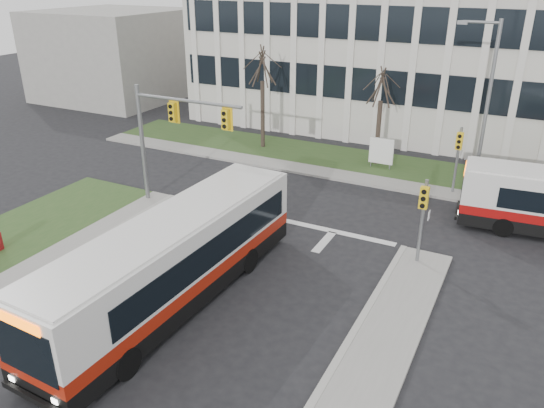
{
  "coord_description": "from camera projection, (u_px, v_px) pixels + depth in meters",
  "views": [
    {
      "loc": [
        10.59,
        -13.15,
        11.42
      ],
      "look_at": [
        0.97,
        5.72,
        2.0
      ],
      "focal_mm": 35.0,
      "sensor_mm": 36.0,
      "label": 1
    }
  ],
  "objects": [
    {
      "name": "ground",
      "position": [
        179.0,
        304.0,
        19.74
      ],
      "size": [
        120.0,
        120.0,
        0.0
      ],
      "primitive_type": "plane",
      "color": "black",
      "rests_on": "ground"
    },
    {
      "name": "sidewalk_cross",
      "position": [
        411.0,
        188.0,
        30.01
      ],
      "size": [
        44.0,
        1.6,
        0.14
      ],
      "primitive_type": "cube",
      "color": "#9E9B93",
      "rests_on": "ground"
    },
    {
      "name": "building_lawn",
      "position": [
        422.0,
        172.0,
        32.29
      ],
      "size": [
        44.0,
        5.0,
        0.12
      ],
      "primitive_type": "cube",
      "color": "#2E4C20",
      "rests_on": "ground"
    },
    {
      "name": "office_building",
      "position": [
        467.0,
        48.0,
        39.65
      ],
      "size": [
        40.0,
        16.0,
        12.0
      ],
      "primitive_type": "cube",
      "color": "beige",
      "rests_on": "ground"
    },
    {
      "name": "building_annex",
      "position": [
        115.0,
        55.0,
        50.07
      ],
      "size": [
        12.0,
        12.0,
        8.0
      ],
      "primitive_type": "cube",
      "color": "#9E9B93",
      "rests_on": "ground"
    },
    {
      "name": "mast_arm_signal",
      "position": [
        167.0,
        127.0,
        26.17
      ],
      "size": [
        6.11,
        0.38,
        6.2
      ],
      "color": "slate",
      "rests_on": "ground"
    },
    {
      "name": "signal_pole_near",
      "position": [
        423.0,
        210.0,
        21.35
      ],
      "size": [
        0.34,
        0.39,
        3.8
      ],
      "color": "slate",
      "rests_on": "ground"
    },
    {
      "name": "signal_pole_far",
      "position": [
        458.0,
        151.0,
        28.27
      ],
      "size": [
        0.34,
        0.39,
        3.8
      ],
      "color": "slate",
      "rests_on": "ground"
    },
    {
      "name": "streetlight",
      "position": [
        485.0,
        100.0,
        27.49
      ],
      "size": [
        2.15,
        0.25,
        9.2
      ],
      "color": "slate",
      "rests_on": "ground"
    },
    {
      "name": "directory_sign",
      "position": [
        381.0,
        151.0,
        32.47
      ],
      "size": [
        1.5,
        0.12,
        2.0
      ],
      "color": "slate",
      "rests_on": "ground"
    },
    {
      "name": "tree_left",
      "position": [
        262.0,
        67.0,
        34.64
      ],
      "size": [
        1.8,
        1.8,
        7.7
      ],
      "color": "#42352B",
      "rests_on": "ground"
    },
    {
      "name": "tree_mid",
      "position": [
        382.0,
        88.0,
        31.74
      ],
      "size": [
        1.8,
        1.8,
        6.82
      ],
      "color": "#42352B",
      "rests_on": "ground"
    },
    {
      "name": "bus_main",
      "position": [
        174.0,
        263.0,
        19.23
      ],
      "size": [
        3.17,
        12.54,
        3.32
      ],
      "primitive_type": null,
      "rotation": [
        0.0,
        0.0,
        -0.04
      ],
      "color": "silver",
      "rests_on": "ground"
    }
  ]
}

